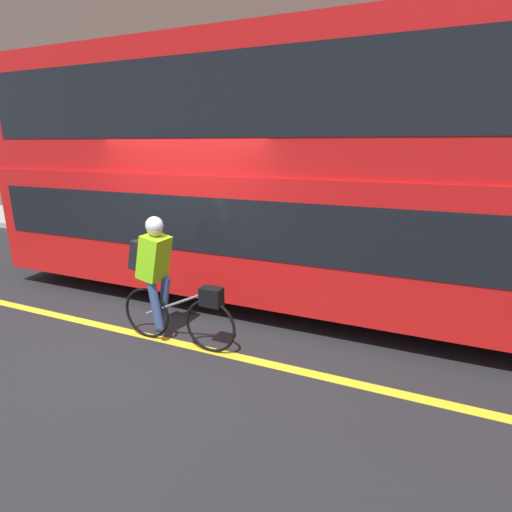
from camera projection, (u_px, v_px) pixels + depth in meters
The scene contains 7 objects.
ground_plane at pixel (160, 333), 5.32m from camera, with size 80.00×80.00×0.00m, color #232326.
road_center_line at pixel (153, 337), 5.20m from camera, with size 50.00×0.14×0.01m, color yellow.
sidewalk_curb at pixel (284, 245), 9.66m from camera, with size 60.00×2.33×0.15m.
building_facade at pixel (305, 95), 9.87m from camera, with size 60.00×0.30×7.18m.
bus at pixel (371, 169), 5.48m from camera, with size 11.99×2.44×3.80m.
cyclist_on_bike at pixel (163, 277), 4.86m from camera, with size 1.61×0.32×1.61m.
trash_bin at pixel (258, 222), 9.66m from camera, with size 0.51×0.51×0.92m.
Camera 1 is at (3.11, -3.92, 2.44)m, focal length 28.00 mm.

